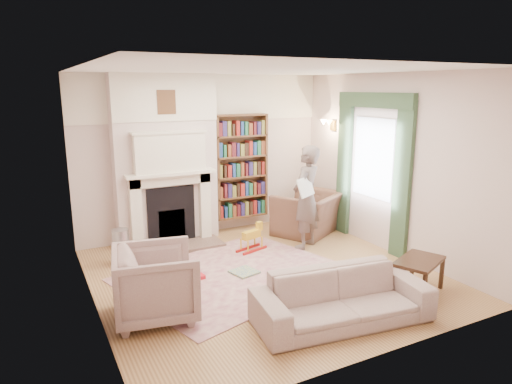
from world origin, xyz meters
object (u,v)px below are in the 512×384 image
armchair_reading (308,213)px  sofa (342,298)px  man_reading (306,197)px  coffee_table (418,276)px  bookcase (241,166)px  armchair_left (156,283)px  paraffin_heater (121,247)px  rocking_horse (251,238)px

armchair_reading → sofa: (-1.45, -2.86, -0.08)m
man_reading → coffee_table: size_ratio=2.41×
man_reading → bookcase: bearing=-100.7°
armchair_reading → man_reading: man_reading is taller
armchair_left → coffee_table: size_ratio=1.31×
paraffin_heater → rocking_horse: bearing=-10.4°
armchair_left → paraffin_heater: (-0.04, 1.80, -0.14)m
man_reading → paraffin_heater: size_ratio=3.07×
sofa → paraffin_heater: bearing=130.7°
armchair_left → paraffin_heater: bearing=11.7°
bookcase → armchair_left: bookcase is taller
paraffin_heater → armchair_left: bearing=-88.7°
sofa → rocking_horse: 2.49m
bookcase → paraffin_heater: bearing=-160.9°
paraffin_heater → armchair_reading: bearing=0.1°
bookcase → man_reading: (0.50, -1.41, -0.33)m
armchair_left → paraffin_heater: size_ratio=1.67×
bookcase → armchair_left: (-2.31, -2.61, -0.76)m
bookcase → coffee_table: size_ratio=2.64×
bookcase → armchair_left: 3.57m
rocking_horse → bookcase: bearing=55.1°
man_reading → coffee_table: (0.33, -2.11, -0.62)m
armchair_reading → man_reading: 0.89m
man_reading → paraffin_heater: 2.97m
armchair_reading → bookcase: bearing=-69.9°
armchair_reading → rocking_horse: armchair_reading is taller
sofa → armchair_reading: bearing=70.8°
armchair_left → sofa: bearing=-109.7°
coffee_table → rocking_horse: 2.63m
man_reading → rocking_horse: 1.10m
armchair_left → rocking_horse: (1.93, 1.44, -0.19)m
paraffin_heater → rocking_horse: size_ratio=1.07×
coffee_table → rocking_horse: bearing=93.9°
coffee_table → rocking_horse: rocking_horse is taller
bookcase → man_reading: 1.53m
armchair_left → coffee_table: armchair_left is taller
sofa → man_reading: size_ratio=1.18×
armchair_left → coffee_table: (3.14, -0.90, -0.19)m
armchair_left → man_reading: bearing=-56.4°
paraffin_heater → rocking_horse: (1.97, -0.36, -0.05)m
sofa → rocking_horse: size_ratio=3.85×
coffee_table → paraffin_heater: bearing=116.3°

